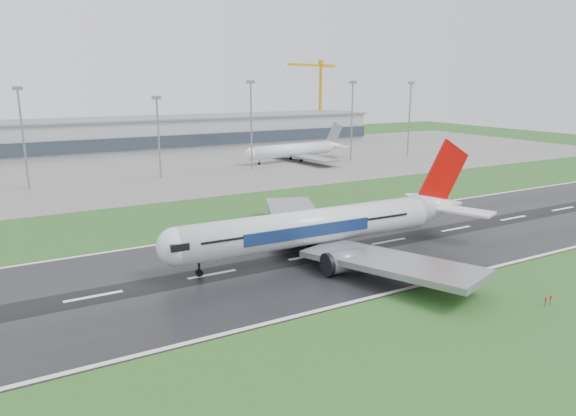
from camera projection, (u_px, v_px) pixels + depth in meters
ground at (389, 242)px, 110.41m from camera, size 520.00×520.00×0.00m
runway at (389, 242)px, 110.39m from camera, size 400.00×45.00×0.10m
apron at (194, 164)px, 216.44m from camera, size 400.00×130.00×0.08m
terminal at (154, 134)px, 265.58m from camera, size 240.00×36.00×15.00m
main_airliner at (333, 203)px, 100.41m from camera, size 70.60×67.42×20.30m
parked_airliner at (295, 143)px, 222.01m from camera, size 57.55×54.39×15.32m
tower_crane at (320, 99)px, 326.98m from camera, size 44.83×19.30×46.27m
floodmast_1 at (24, 141)px, 161.51m from camera, size 0.64×0.64×30.76m
floodmast_2 at (159, 139)px, 182.06m from camera, size 0.64×0.64×27.39m
floodmast_3 at (251, 127)px, 198.51m from camera, size 0.64×0.64×32.67m
floodmast_4 at (352, 123)px, 220.96m from camera, size 0.64×0.64×32.58m
floodmast_5 at (409, 121)px, 236.31m from camera, size 0.64×0.64×32.28m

